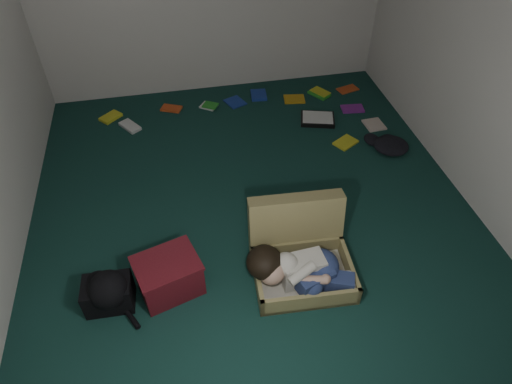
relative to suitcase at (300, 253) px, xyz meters
name	(u,v)px	position (x,y,z in m)	size (l,w,h in m)	color
floor	(253,209)	(-0.24, 0.72, -0.17)	(4.50, 4.50, 0.00)	#12352F
wall_front	(367,379)	(-0.24, -1.53, 1.13)	(4.50, 4.50, 0.00)	silver
wall_right	(497,58)	(1.76, 0.72, 1.13)	(4.50, 4.50, 0.00)	silver
suitcase	(300,253)	(0.00, 0.00, 0.00)	(0.81, 0.79, 0.56)	#9B8F55
person	(299,269)	(-0.06, -0.19, 0.04)	(0.83, 0.43, 0.35)	beige
maroon_bin	(169,276)	(-1.04, -0.01, -0.01)	(0.56, 0.49, 0.33)	#59121A
backpack	(108,293)	(-1.50, -0.06, -0.04)	(0.44, 0.36, 0.27)	black
clothing_pile	(382,141)	(1.31, 1.38, -0.11)	(0.40, 0.33, 0.13)	black
paper_tray	(318,119)	(0.77, 1.97, -0.14)	(0.45, 0.38, 0.05)	black
book_scatter	(263,109)	(0.21, 2.33, -0.16)	(3.17, 1.40, 0.02)	yellow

